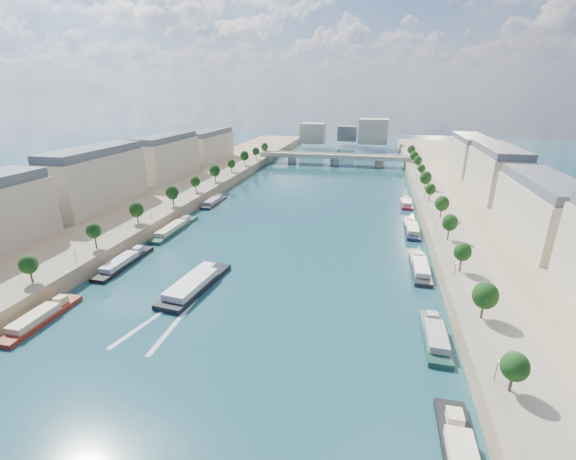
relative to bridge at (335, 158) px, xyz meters
The scene contains 17 objects.
ground 129.14m from the bridge, 90.00° to the right, with size 700.00×700.00×0.00m, color #0B2F33.
quay_left 147.79m from the bridge, 119.16° to the right, with size 44.00×520.00×5.00m, color #9E8460.
quay_right 147.79m from the bridge, 60.84° to the right, with size 44.00×520.00×5.00m, color #9E8460.
pave_left 141.07m from the bridge, 113.83° to the right, with size 14.00×520.00×0.10m, color gray.
pave_right 141.07m from the bridge, 66.17° to the right, with size 14.00×520.00×0.10m, color gray.
trees_left 138.54m from the bridge, 113.41° to the right, with size 4.80×268.80×8.26m.
trees_right 131.24m from the bridge, 65.20° to the right, with size 4.80×268.80×8.26m.
lamps_left 148.64m from the bridge, 110.69° to the right, with size 0.36×200.36×4.28m.
lamps_right 134.72m from the bridge, 67.06° to the right, with size 0.36×200.36×4.28m.
buildings_left 145.09m from the bridge, 125.99° to the right, with size 16.00×226.00×23.20m.
buildings_right 145.09m from the bridge, 54.01° to the right, with size 16.00×226.00×23.20m.
skyline 91.05m from the bridge, 87.98° to the left, with size 79.00×42.00×22.00m.
bridge is the anchor object (origin of this frame).
tour_barge 197.37m from the bridge, 94.94° to the right, with size 10.71×28.74×3.81m.
wake 213.93m from the bridge, 94.56° to the right, with size 10.74×26.02×0.04m.
moored_barges_left 190.50m from the bridge, 103.82° to the right, with size 5.00×153.96×3.60m.
moored_barges_right 178.82m from the bridge, 75.25° to the right, with size 5.00×160.83×3.60m.
Camera 1 is at (29.84, -54.87, 52.17)m, focal length 24.00 mm.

